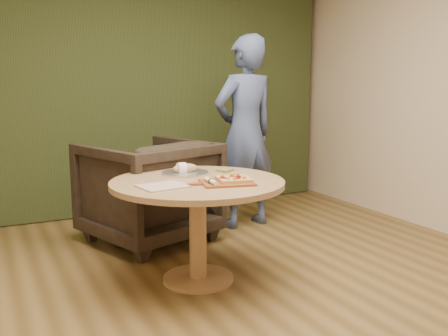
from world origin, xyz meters
TOP-DOWN VIEW (x-y plane):
  - room_shell at (0.00, 0.00)m, footprint 5.04×6.04m
  - curtain at (0.00, 2.90)m, footprint 4.80×0.14m
  - pedestal_table at (-0.09, 0.71)m, footprint 1.24×1.24m
  - pizza_paddle at (0.03, 0.51)m, footprint 0.47×0.35m
  - flatbread_pizza at (0.10, 0.52)m, footprint 0.26×0.26m
  - cutlery_roll at (-0.08, 0.50)m, footprint 0.04×0.20m
  - newspaper at (-0.39, 0.60)m, footprint 0.33×0.29m
  - serving_tray at (-0.07, 0.98)m, footprint 0.36×0.36m
  - bread_roll at (-0.08, 0.98)m, footprint 0.19×0.09m
  - green_packet at (0.24, 0.94)m, footprint 0.15×0.15m
  - armchair at (-0.12, 1.77)m, footprint 1.25×1.21m
  - person_standing at (0.90, 1.83)m, footprint 0.74×0.54m

SIDE VIEW (x-z plane):
  - armchair at x=-0.12m, z-range 0.00..1.03m
  - pedestal_table at x=-0.09m, z-range 0.23..0.98m
  - newspaper at x=-0.39m, z-range 0.75..0.76m
  - serving_tray at x=-0.07m, z-range 0.75..0.77m
  - pizza_paddle at x=0.03m, z-range 0.75..0.77m
  - green_packet at x=0.24m, z-range 0.75..0.77m
  - flatbread_pizza at x=0.10m, z-range 0.76..0.80m
  - cutlery_roll at x=-0.08m, z-range 0.76..0.80m
  - bread_roll at x=-0.08m, z-range 0.75..0.84m
  - person_standing at x=0.90m, z-range 0.00..1.89m
  - room_shell at x=0.00m, z-range -0.02..2.82m
  - curtain at x=0.00m, z-range 0.01..2.79m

